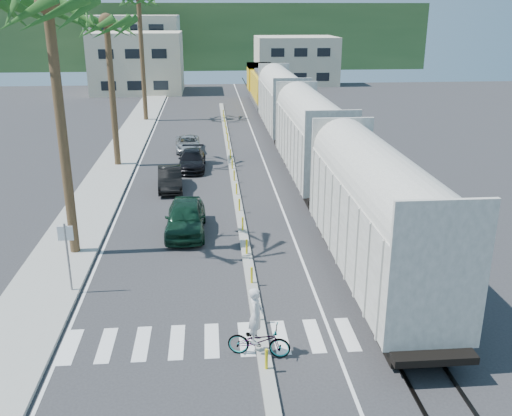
{
  "coord_description": "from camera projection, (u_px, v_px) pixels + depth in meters",
  "views": [
    {
      "loc": [
        -1.61,
        -19.22,
        10.86
      ],
      "look_at": [
        0.53,
        6.08,
        2.0
      ],
      "focal_mm": 40.0,
      "sensor_mm": 36.0,
      "label": 1
    }
  ],
  "objects": [
    {
      "name": "rails",
      "position": [
        287.0,
        144.0,
        48.52
      ],
      "size": [
        1.56,
        100.0,
        0.06
      ],
      "color": "black",
      "rests_on": "ground"
    },
    {
      "name": "sidewalk",
      "position": [
        121.0,
        155.0,
        44.61
      ],
      "size": [
        3.0,
        90.0,
        0.15
      ],
      "primitive_type": "cube",
      "color": "gray",
      "rests_on": "ground"
    },
    {
      "name": "crosswalk",
      "position": [
        260.0,
        338.0,
        19.9
      ],
      "size": [
        14.0,
        2.2,
        0.01
      ],
      "primitive_type": "cube",
      "color": "silver",
      "rests_on": "ground"
    },
    {
      "name": "car_rear",
      "position": [
        188.0,
        144.0,
        46.13
      ],
      "size": [
        2.47,
        4.5,
        1.19
      ],
      "primitive_type": "imported",
      "rotation": [
        0.0,
        0.0,
        0.06
      ],
      "color": "#9FA2A4",
      "rests_on": "ground"
    },
    {
      "name": "car_second",
      "position": [
        170.0,
        179.0,
        36.21
      ],
      "size": [
        2.02,
        4.43,
        1.4
      ],
      "primitive_type": "imported",
      "rotation": [
        0.0,
        0.0,
        0.06
      ],
      "color": "black",
      "rests_on": "ground"
    },
    {
      "name": "palm_trees",
      "position": [
        110.0,
        10.0,
        38.94
      ],
      "size": [
        3.5,
        37.2,
        13.75
      ],
      "color": "brown",
      "rests_on": "ground"
    },
    {
      "name": "hillside",
      "position": [
        214.0,
        35.0,
        113.89
      ],
      "size": [
        80.0,
        20.0,
        12.0
      ],
      "primitive_type": "cube",
      "color": "#385628",
      "rests_on": "ground"
    },
    {
      "name": "street_sign",
      "position": [
        67.0,
        248.0,
        22.44
      ],
      "size": [
        0.6,
        0.08,
        3.0
      ],
      "color": "slate",
      "rests_on": "ground"
    },
    {
      "name": "cyclist",
      "position": [
        258.0,
        335.0,
        18.68
      ],
      "size": [
        1.73,
        2.44,
        2.46
      ],
      "rotation": [
        0.0,
        0.0,
        1.32
      ],
      "color": "#9EA0A5",
      "rests_on": "ground"
    },
    {
      "name": "car_third",
      "position": [
        192.0,
        160.0,
        40.78
      ],
      "size": [
        2.08,
        4.72,
        1.35
      ],
      "primitive_type": "imported",
      "rotation": [
        0.0,
        0.0,
        -0.02
      ],
      "color": "black",
      "rests_on": "ground"
    },
    {
      "name": "car_lead",
      "position": [
        186.0,
        217.0,
        29.04
      ],
      "size": [
        2.12,
        4.98,
        1.68
      ],
      "primitive_type": "imported",
      "rotation": [
        0.0,
        0.0,
        -0.01
      ],
      "color": "black",
      "rests_on": "ground"
    },
    {
      "name": "median",
      "position": [
        232.0,
        170.0,
        40.54
      ],
      "size": [
        0.45,
        60.0,
        0.85
      ],
      "color": "gray",
      "rests_on": "ground"
    },
    {
      "name": "freight_train",
      "position": [
        297.0,
        123.0,
        42.37
      ],
      "size": [
        3.0,
        60.94,
        5.85
      ],
      "color": "#A2A095",
      "rests_on": "ground"
    },
    {
      "name": "ground",
      "position": [
        256.0,
        310.0,
        21.79
      ],
      "size": [
        140.0,
        140.0,
        0.0
      ],
      "primitive_type": "plane",
      "color": "#28282B",
      "rests_on": "ground"
    },
    {
      "name": "buildings",
      "position": [
        175.0,
        54.0,
        87.25
      ],
      "size": [
        38.0,
        27.0,
        10.0
      ],
      "color": "beige",
      "rests_on": "ground"
    },
    {
      "name": "lane_markings",
      "position": [
        202.0,
        154.0,
        45.14
      ],
      "size": [
        9.42,
        90.0,
        0.01
      ],
      "color": "silver",
      "rests_on": "ground"
    }
  ]
}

